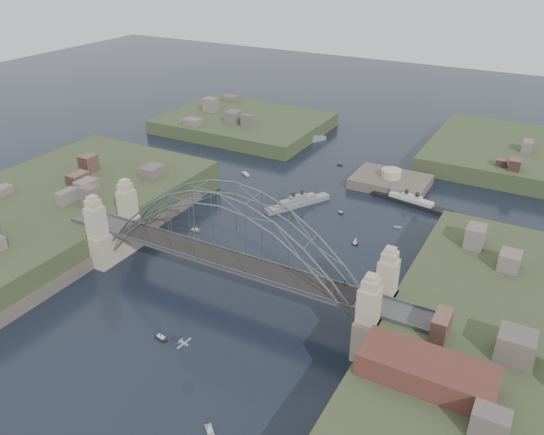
{
  "coord_description": "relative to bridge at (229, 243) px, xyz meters",
  "views": [
    {
      "loc": [
        53.36,
        -78.38,
        67.31
      ],
      "look_at": [
        0.0,
        18.0,
        10.0
      ],
      "focal_mm": 35.87,
      "sensor_mm": 36.0,
      "label": 1
    }
  ],
  "objects": [
    {
      "name": "shore_east",
      "position": [
        57.32,
        0.0,
        -10.35
      ],
      "size": [
        50.5,
        90.0,
        12.0
      ],
      "color": "#344024",
      "rests_on": "ground"
    },
    {
      "name": "small_boat_h",
      "position": [
        -7.73,
        78.11,
        -12.17
      ],
      "size": [
        1.86,
        0.72,
        0.45
      ],
      "color": "beige",
      "rests_on": "ground"
    },
    {
      "name": "wharf_shed",
      "position": [
        44.0,
        -14.0,
        -2.32
      ],
      "size": [
        20.0,
        8.0,
        4.0
      ],
      "primitive_type": "cube",
      "color": "#592D26",
      "rests_on": "shore_east"
    },
    {
      "name": "shore_west",
      "position": [
        -57.32,
        0.0,
        -10.35
      ],
      "size": [
        50.5,
        90.0,
        12.0
      ],
      "color": "#344024",
      "rests_on": "ground"
    },
    {
      "name": "small_boat_i",
      "position": [
        24.53,
        13.43,
        -12.04
      ],
      "size": [
        1.52,
        2.4,
        1.43
      ],
      "color": "beige",
      "rests_on": "ground"
    },
    {
      "name": "small_boat_g",
      "position": [
        16.92,
        -32.03,
        -11.58
      ],
      "size": [
        2.94,
        2.77,
        2.38
      ],
      "color": "beige",
      "rests_on": "ground"
    },
    {
      "name": "small_boat_d",
      "position": [
        22.0,
        45.5,
        -12.17
      ],
      "size": [
        1.97,
        0.76,
        0.45
      ],
      "color": "beige",
      "rests_on": "ground"
    },
    {
      "name": "naval_cruiser_far",
      "position": [
        -27.13,
        92.25,
        -11.42
      ],
      "size": [
        10.36,
        16.1,
        5.77
      ],
      "color": "gray",
      "rests_on": "ground"
    },
    {
      "name": "small_boat_b",
      "position": [
        15.48,
        32.14,
        -11.31
      ],
      "size": [
        1.73,
        1.31,
        2.38
      ],
      "color": "beige",
      "rests_on": "ground"
    },
    {
      "name": "small_boat_c",
      "position": [
        -3.57,
        -18.6,
        -12.04
      ],
      "size": [
        2.72,
        1.3,
        1.43
      ],
      "color": "beige",
      "rests_on": "ground"
    },
    {
      "name": "ocean_liner",
      "position": [
        21.08,
        60.48,
        -11.44
      ],
      "size": [
        23.4,
        7.21,
        5.7
      ],
      "color": "black",
      "rests_on": "ground"
    },
    {
      "name": "small_boat_a",
      "position": [
        -22.91,
        18.74,
        -12.04
      ],
      "size": [
        2.36,
        1.1,
        1.43
      ],
      "color": "beige",
      "rests_on": "ground"
    },
    {
      "name": "small_boat_e",
      "position": [
        -30.87,
        56.41,
        -12.05
      ],
      "size": [
        4.07,
        3.19,
        1.43
      ],
      "color": "beige",
      "rests_on": "ground"
    },
    {
      "name": "fort_island",
      "position": [
        12.0,
        70.0,
        -12.66
      ],
      "size": [
        22.0,
        16.0,
        9.4
      ],
      "color": "#4E463E",
      "rests_on": "ground"
    },
    {
      "name": "ground",
      "position": [
        0.0,
        0.0,
        -12.32
      ],
      "size": [
        500.0,
        500.0,
        0.0
      ],
      "primitive_type": "plane",
      "color": "black",
      "rests_on": "ground"
    },
    {
      "name": "headland_ne",
      "position": [
        50.0,
        110.0,
        -11.57
      ],
      "size": [
        70.0,
        55.0,
        9.5
      ],
      "primitive_type": "cube",
      "color": "#344024",
      "rests_on": "ground"
    },
    {
      "name": "small_boat_f",
      "position": [
        5.98,
        45.83,
        -12.02
      ],
      "size": [
        1.48,
        0.55,
        1.43
      ],
      "color": "beige",
      "rests_on": "ground"
    },
    {
      "name": "aeroplane",
      "position": [
        4.83,
        -22.18,
        -7.1
      ],
      "size": [
        1.83,
        3.36,
        0.49
      ],
      "color": "#AFB2B7"
    },
    {
      "name": "headland_nw",
      "position": [
        -55.0,
        95.0,
        -11.82
      ],
      "size": [
        60.0,
        45.0,
        9.0
      ],
      "primitive_type": "cube",
      "color": "#344024",
      "rests_on": "ground"
    },
    {
      "name": "naval_cruiser_near",
      "position": [
        -6.51,
        44.56,
        -11.38
      ],
      "size": [
        12.46,
        18.98,
        6.1
      ],
      "color": "gray",
      "rests_on": "ground"
    },
    {
      "name": "bridge",
      "position": [
        0.0,
        0.0,
        0.0
      ],
      "size": [
        84.0,
        13.8,
        24.6
      ],
      "color": "#464648",
      "rests_on": "ground"
    }
  ]
}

